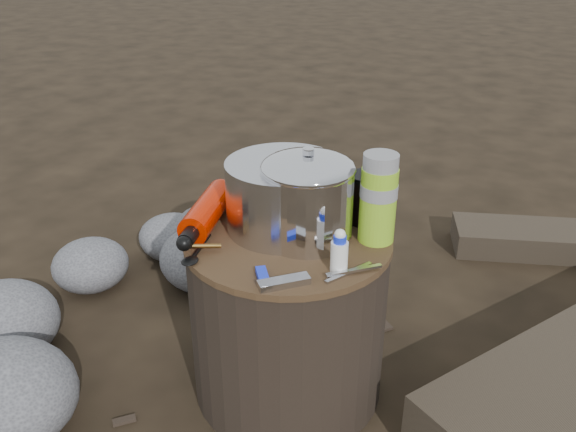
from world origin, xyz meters
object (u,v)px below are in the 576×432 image
at_px(camping_pot, 308,197).
at_px(fuel_bottle, 207,211).
at_px(stump, 288,315).
at_px(travel_mug, 366,199).
at_px(thermos, 378,199).

xyz_separation_m(camping_pot, fuel_bottle, (-0.23, -0.05, -0.07)).
height_order(stump, travel_mug, travel_mug).
xyz_separation_m(stump, travel_mug, (0.13, 0.15, 0.27)).
bearing_deg(fuel_bottle, thermos, 0.65).
height_order(stump, fuel_bottle, fuel_bottle).
height_order(fuel_bottle, thermos, thermos).
height_order(fuel_bottle, travel_mug, travel_mug).
bearing_deg(fuel_bottle, stump, -7.22).
xyz_separation_m(stump, camping_pot, (0.04, 0.02, 0.31)).
relative_size(camping_pot, thermos, 1.00).
distance_m(thermos, travel_mug, 0.10).
relative_size(thermos, travel_mug, 1.70).
relative_size(fuel_bottle, travel_mug, 2.40).
height_order(camping_pot, travel_mug, camping_pot).
relative_size(camping_pot, travel_mug, 1.71).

